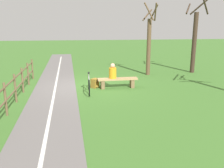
% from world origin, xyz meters
% --- Properties ---
extents(ground_plane, '(80.00, 80.00, 0.00)m').
position_xyz_m(ground_plane, '(0.00, 0.00, 0.00)').
color(ground_plane, '#3D6B28').
extents(paved_path, '(3.05, 36.04, 0.02)m').
position_xyz_m(paved_path, '(1.30, 4.00, 0.01)').
color(paved_path, '#66605E').
rests_on(paved_path, ground_plane).
extents(path_centre_line, '(1.10, 31.99, 0.00)m').
position_xyz_m(path_centre_line, '(1.30, 4.00, 0.02)').
color(path_centre_line, silver).
rests_on(path_centre_line, paved_path).
extents(bench, '(1.89, 0.42, 0.47)m').
position_xyz_m(bench, '(-1.51, 0.50, 0.33)').
color(bench, '#A88456').
rests_on(bench, ground_plane).
extents(person_seated, '(0.35, 0.35, 0.71)m').
position_xyz_m(person_seated, '(-1.27, 0.50, 0.78)').
color(person_seated, orange).
rests_on(person_seated, bench).
extents(bicycle, '(0.11, 1.78, 0.87)m').
position_xyz_m(bicycle, '(-0.13, 1.08, 0.37)').
color(bicycle, black).
rests_on(bicycle, ground_plane).
extents(backpack, '(0.43, 0.44, 0.44)m').
position_xyz_m(backpack, '(-0.46, 0.27, 0.22)').
color(backpack, olive).
rests_on(backpack, ground_plane).
extents(fence_roadside, '(0.22, 8.56, 1.10)m').
position_xyz_m(fence_roadside, '(2.72, 2.08, 0.64)').
color(fence_roadside, brown).
rests_on(fence_roadside, ground_plane).
extents(tree_near_bench, '(0.87, 0.87, 4.16)m').
position_xyz_m(tree_near_bench, '(-3.88, -2.37, 1.90)').
color(tree_near_bench, brown).
rests_on(tree_near_bench, ground_plane).
extents(tree_far_right, '(1.58, 1.57, 4.54)m').
position_xyz_m(tree_far_right, '(-6.86, -2.67, 2.09)').
color(tree_far_right, '#38281E').
rests_on(tree_far_right, ground_plane).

